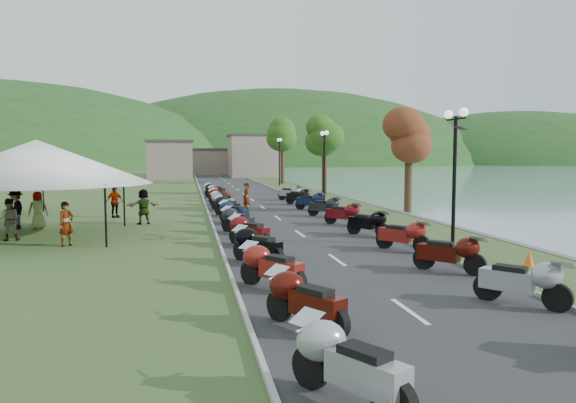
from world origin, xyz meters
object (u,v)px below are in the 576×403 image
pedestrian_b (10,241)px  pedestrian_c (17,229)px  vendor_tent_main (38,189)px  pedestrian_a (67,246)px

pedestrian_b → pedestrian_c: pedestrian_c is taller
vendor_tent_main → pedestrian_b: (-0.94, -0.76, -2.00)m
vendor_tent_main → pedestrian_c: 3.77m
pedestrian_a → pedestrian_c: bearing=76.6°
pedestrian_c → vendor_tent_main: bearing=-2.8°
pedestrian_b → pedestrian_a: bearing=133.8°
pedestrian_b → pedestrian_c: 3.57m
vendor_tent_main → pedestrian_a: bearing=-58.2°
vendor_tent_main → pedestrian_a: size_ratio=3.68×
pedestrian_a → pedestrian_b: pedestrian_b is taller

